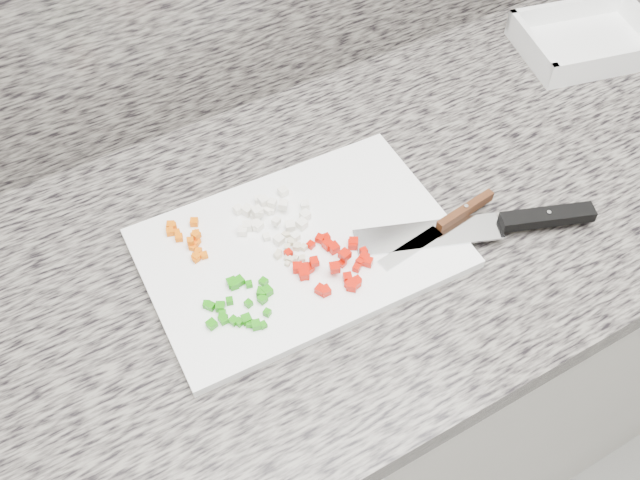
{
  "coord_description": "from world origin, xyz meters",
  "views": [
    {
      "loc": [
        -0.36,
        0.9,
        1.66
      ],
      "look_at": [
        -0.08,
        1.41,
        0.93
      ],
      "focal_mm": 40.0,
      "sensor_mm": 36.0,
      "label": 1
    }
  ],
  "objects": [
    {
      "name": "red_pepper_pile",
      "position": [
        -0.08,
        1.37,
        0.92
      ],
      "size": [
        0.1,
        0.1,
        0.02
      ],
      "color": "#BB0F02",
      "rests_on": "cutting_board"
    },
    {
      "name": "chef_knife",
      "position": [
        0.16,
        1.31,
        0.92
      ],
      "size": [
        0.32,
        0.15,
        0.02
      ],
      "rotation": [
        0.0,
        0.0,
        -0.37
      ],
      "color": "silver",
      "rests_on": "cutting_board"
    },
    {
      "name": "paring_knife",
      "position": [
        0.1,
        1.36,
        0.92
      ],
      "size": [
        0.2,
        0.04,
        0.02
      ],
      "rotation": [
        0.0,
        0.0,
        0.13
      ],
      "color": "silver",
      "rests_on": "cutting_board"
    },
    {
      "name": "onion_pile",
      "position": [
        -0.11,
        1.48,
        0.92
      ],
      "size": [
        0.11,
        0.1,
        0.02
      ],
      "color": "white",
      "rests_on": "cutting_board"
    },
    {
      "name": "cabinet",
      "position": [
        0.0,
        1.44,
        0.43
      ],
      "size": [
        3.92,
        0.62,
        0.86
      ],
      "primitive_type": "cube",
      "color": "white",
      "rests_on": "ground"
    },
    {
      "name": "tray",
      "position": [
        0.54,
        1.57,
        0.92
      ],
      "size": [
        0.26,
        0.21,
        0.05
      ],
      "rotation": [
        0.0,
        0.0,
        -0.24
      ],
      "color": "white",
      "rests_on": "countertop"
    },
    {
      "name": "cutting_board",
      "position": [
        -0.1,
        1.43,
        0.91
      ],
      "size": [
        0.42,
        0.29,
        0.01
      ],
      "primitive_type": "cube",
      "rotation": [
        0.0,
        0.0,
        -0.04
      ],
      "color": "white",
      "rests_on": "countertop"
    },
    {
      "name": "garlic_pile",
      "position": [
        -0.11,
        1.42,
        0.92
      ],
      "size": [
        0.05,
        0.06,
        0.01
      ],
      "color": "beige",
      "rests_on": "cutting_board"
    },
    {
      "name": "countertop",
      "position": [
        0.0,
        1.44,
        0.88
      ],
      "size": [
        3.96,
        0.64,
        0.04
      ],
      "primitive_type": "cube",
      "color": "slate",
      "rests_on": "cabinet"
    },
    {
      "name": "green_pepper_pile",
      "position": [
        -0.21,
        1.38,
        0.92
      ],
      "size": [
        0.1,
        0.09,
        0.01
      ],
      "color": "#1A7F0B",
      "rests_on": "cutting_board"
    },
    {
      "name": "carrot_pile",
      "position": [
        -0.22,
        1.51,
        0.92
      ],
      "size": [
        0.05,
        0.08,
        0.02
      ],
      "color": "#E36004",
      "rests_on": "cutting_board"
    }
  ]
}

